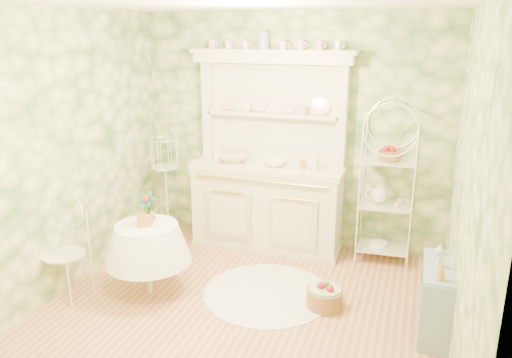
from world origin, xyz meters
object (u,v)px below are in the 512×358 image
(bakers_rack, at_px, (387,183))
(birdcage_stand, at_px, (166,183))
(cafe_chair, at_px, (64,260))
(side_shelf, at_px, (436,298))
(kitchen_dresser, at_px, (268,153))
(round_table, at_px, (148,258))
(floor_basket, at_px, (325,296))

(bakers_rack, bearing_deg, birdcage_stand, -179.09)
(bakers_rack, distance_m, cafe_chair, 3.40)
(side_shelf, distance_m, cafe_chair, 3.40)
(kitchen_dresser, xyz_separation_m, side_shelf, (1.88, -1.22, -0.84))
(round_table, relative_size, birdcage_stand, 0.52)
(kitchen_dresser, distance_m, side_shelf, 2.39)
(bakers_rack, distance_m, birdcage_stand, 2.61)
(cafe_chair, bearing_deg, bakers_rack, 48.91)
(bakers_rack, xyz_separation_m, cafe_chair, (-2.82, -1.82, -0.51))
(bakers_rack, bearing_deg, side_shelf, -70.59)
(round_table, xyz_separation_m, floor_basket, (1.69, 0.27, -0.25))
(cafe_chair, bearing_deg, kitchen_dresser, 65.89)
(birdcage_stand, height_order, floor_basket, birdcage_stand)
(side_shelf, xyz_separation_m, cafe_chair, (-3.36, -0.53, 0.09))
(bakers_rack, distance_m, side_shelf, 1.52)
(kitchen_dresser, xyz_separation_m, round_table, (-0.77, -1.42, -0.77))
(birdcage_stand, bearing_deg, round_table, -69.43)
(birdcage_stand, bearing_deg, cafe_chair, -97.80)
(bakers_rack, height_order, side_shelf, bakers_rack)
(round_table, bearing_deg, bakers_rack, 35.21)
(bakers_rack, relative_size, cafe_chair, 2.29)
(cafe_chair, distance_m, birdcage_stand, 1.68)
(kitchen_dresser, relative_size, round_table, 3.09)
(round_table, relative_size, cafe_chair, 0.94)
(birdcage_stand, bearing_deg, floor_basket, -25.23)
(kitchen_dresser, distance_m, cafe_chair, 2.41)
(floor_basket, bearing_deg, birdcage_stand, 154.77)
(kitchen_dresser, xyz_separation_m, birdcage_stand, (-1.26, -0.12, -0.44))
(bakers_rack, relative_size, floor_basket, 4.91)
(bakers_rack, xyz_separation_m, birdcage_stand, (-2.60, -0.19, -0.20))
(round_table, xyz_separation_m, birdcage_stand, (-0.49, 1.30, 0.34))
(bakers_rack, distance_m, floor_basket, 1.51)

